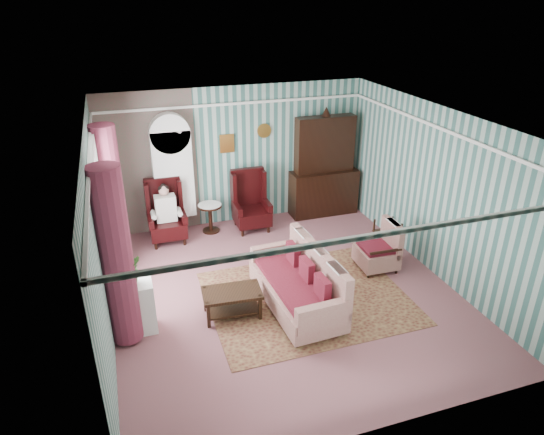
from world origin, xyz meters
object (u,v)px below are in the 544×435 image
object	(u,v)px
bookcase	(174,181)
dresser_hutch	(325,163)
floral_armchair	(378,244)
seated_woman	(166,214)
wingback_right	(251,201)
plant_stand	(136,308)
wingback_left	(166,212)
coffee_table	(232,303)
sofa	(296,282)
nest_table	(387,233)
round_side_table	(210,218)

from	to	relation	value
bookcase	dresser_hutch	world-z (taller)	dresser_hutch
floral_armchair	seated_woman	bearing A→B (deg)	58.97
wingback_right	plant_stand	size ratio (longest dim) A/B	1.56
wingback_left	coffee_table	world-z (taller)	wingback_left
seated_woman	sofa	bearing A→B (deg)	-60.94
wingback_right	nest_table	distance (m)	2.81
bookcase	nest_table	world-z (taller)	bookcase
nest_table	coffee_table	bearing A→B (deg)	-159.83
round_side_table	plant_stand	distance (m)	3.36
nest_table	floral_armchair	bearing A→B (deg)	-131.93
sofa	nest_table	bearing A→B (deg)	-63.38
floral_armchair	coffee_table	size ratio (longest dim) A/B	1.11
round_side_table	sofa	bearing A→B (deg)	-76.69
plant_stand	sofa	world-z (taller)	sofa
wingback_left	round_side_table	xyz separation A→B (m)	(0.90, 0.15, -0.33)
plant_stand	coffee_table	world-z (taller)	plant_stand
dresser_hutch	floral_armchair	bearing A→B (deg)	-91.34
wingback_left	nest_table	world-z (taller)	wingback_left
plant_stand	coffee_table	bearing A→B (deg)	-2.65
dresser_hutch	wingback_left	xyz separation A→B (m)	(-3.50, -0.27, -0.55)
sofa	coffee_table	world-z (taller)	sofa
bookcase	wingback_left	world-z (taller)	bookcase
dresser_hutch	seated_woman	world-z (taller)	dresser_hutch
bookcase	sofa	size ratio (longest dim) A/B	1.12
bookcase	seated_woman	world-z (taller)	bookcase
wingback_right	plant_stand	xyz separation A→B (m)	(-2.55, -2.75, -0.22)
wingback_right	nest_table	size ratio (longest dim) A/B	2.31
wingback_right	seated_woman	distance (m)	1.75
nest_table	coffee_table	size ratio (longest dim) A/B	0.60
dresser_hutch	plant_stand	world-z (taller)	dresser_hutch
wingback_left	seated_woman	bearing A→B (deg)	0.00
dresser_hutch	seated_woman	distance (m)	3.56
round_side_table	plant_stand	world-z (taller)	plant_stand
plant_stand	round_side_table	bearing A→B (deg)	59.62
bookcase	plant_stand	bearing A→B (deg)	-108.49
floral_armchair	plant_stand	bearing A→B (deg)	98.87
bookcase	wingback_left	size ratio (longest dim) A/B	1.79
bookcase	nest_table	xyz separation A→B (m)	(3.82, -1.94, -0.85)
bookcase	seated_woman	distance (m)	0.70
dresser_hutch	nest_table	world-z (taller)	dresser_hutch
wingback_right	coffee_table	bearing A→B (deg)	-111.80
bookcase	plant_stand	xyz separation A→B (m)	(-1.05, -3.14, -0.72)
plant_stand	wingback_left	bearing A→B (deg)	73.78
sofa	wingback_right	bearing A→B (deg)	-5.24
dresser_hutch	seated_woman	bearing A→B (deg)	-175.59
round_side_table	sofa	size ratio (longest dim) A/B	0.30
nest_table	plant_stand	bearing A→B (deg)	-166.16
dresser_hutch	sofa	world-z (taller)	dresser_hutch
bookcase	floral_armchair	size ratio (longest dim) A/B	2.25
dresser_hutch	nest_table	bearing A→B (deg)	-72.61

